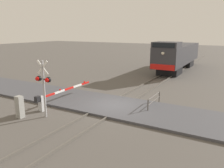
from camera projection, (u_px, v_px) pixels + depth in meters
ground_plane at (114, 107)px, 17.02m from camera, size 160.00×160.00×0.00m
rail_track_left at (106, 104)px, 17.35m from camera, size 0.08×80.00×0.15m
rail_track_right at (123, 108)px, 16.66m from camera, size 0.08×80.00×0.15m
road_surface at (114, 106)px, 17.00m from camera, size 36.00×4.61×0.16m
locomotive at (178, 55)px, 32.28m from camera, size 3.07×14.78×4.25m
crossing_signal at (43, 83)px, 14.53m from camera, size 1.18×0.33×3.78m
crossing_gate at (51, 98)px, 16.78m from camera, size 0.36×6.26×1.18m
utility_cabinet at (20, 107)px, 14.77m from camera, size 0.43×0.40×1.47m
guard_railing at (154, 99)px, 16.78m from camera, size 0.08×2.56×0.95m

